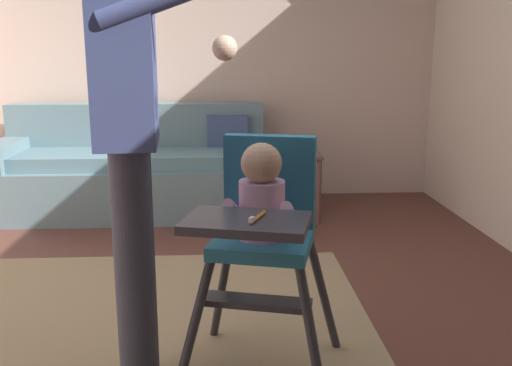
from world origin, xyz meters
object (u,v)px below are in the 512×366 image
high_chair (263,216)px  side_table (294,171)px  sippy_cup (294,147)px  adult_standing (130,129)px  couch (136,171)px

high_chair → side_table: high_chair is taller
high_chair → sippy_cup: (0.39, 2.20, -0.09)m
side_table → sippy_cup: 0.19m
high_chair → adult_standing: (-0.47, -0.04, 0.34)m
high_chair → sippy_cup: 2.24m
adult_standing → sippy_cup: adult_standing is taller
adult_standing → side_table: adult_standing is taller
adult_standing → sippy_cup: size_ratio=17.58×
couch → sippy_cup: size_ratio=21.50×
couch → high_chair: bearing=19.2°
couch → side_table: couch is taller
high_chair → side_table: 2.25m
couch → adult_standing: (0.40, -2.54, 0.67)m
side_table → sippy_cup: bearing=180.0°
couch → side_table: 1.30m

